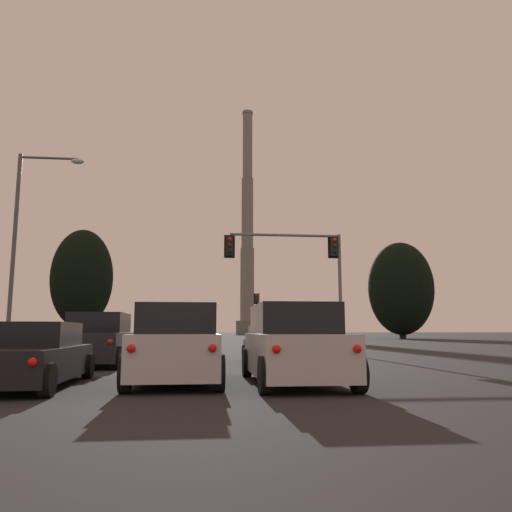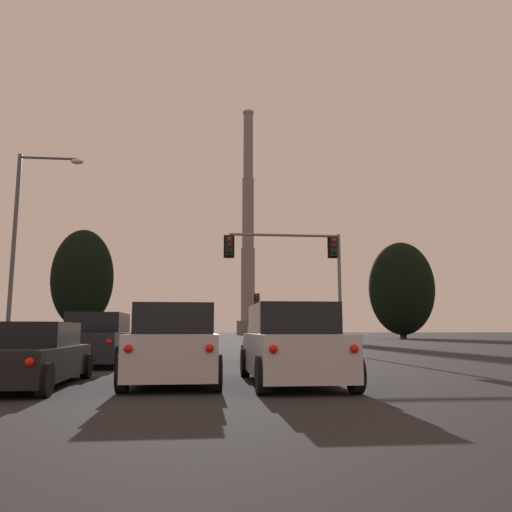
{
  "view_description": "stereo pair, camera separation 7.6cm",
  "coord_description": "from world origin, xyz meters",
  "px_view_note": "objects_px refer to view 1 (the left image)",
  "views": [
    {
      "loc": [
        0.8,
        -0.79,
        1.24
      ],
      "look_at": [
        4.86,
        37.4,
        6.98
      ],
      "focal_mm": 35.0,
      "sensor_mm": 36.0,
      "label": 1
    },
    {
      "loc": [
        0.88,
        -0.79,
        1.24
      ],
      "look_at": [
        4.86,
        37.4,
        6.98
      ],
      "focal_mm": 35.0,
      "sensor_mm": 36.0,
      "label": 2
    }
  ],
  "objects_px": {
    "traffic_light_overhead_right": "(302,261)",
    "traffic_light_far_right": "(258,309)",
    "suv_center_lane_second": "(178,345)",
    "street_lamp": "(24,232)",
    "smokestack": "(247,244)",
    "sedan_right_lane_front": "(273,345)",
    "suv_left_lane_front": "(99,340)",
    "sedan_left_lane_second": "(32,356)",
    "suv_right_lane_second": "(294,345)"
  },
  "relations": [
    {
      "from": "traffic_light_overhead_right",
      "to": "smokestack",
      "type": "xyz_separation_m",
      "value": [
        6.4,
        105.98,
        19.34
      ]
    },
    {
      "from": "suv_right_lane_second",
      "to": "traffic_light_overhead_right",
      "type": "bearing_deg",
      "value": 77.56
    },
    {
      "from": "traffic_light_far_right",
      "to": "street_lamp",
      "type": "distance_m",
      "value": 36.23
    },
    {
      "from": "traffic_light_overhead_right",
      "to": "traffic_light_far_right",
      "type": "height_order",
      "value": "traffic_light_overhead_right"
    },
    {
      "from": "suv_right_lane_second",
      "to": "sedan_right_lane_front",
      "type": "bearing_deg",
      "value": 85.45
    },
    {
      "from": "suv_center_lane_second",
      "to": "suv_left_lane_front",
      "type": "height_order",
      "value": "same"
    },
    {
      "from": "sedan_right_lane_front",
      "to": "suv_left_lane_front",
      "type": "xyz_separation_m",
      "value": [
        -6.39,
        -0.87,
        0.23
      ]
    },
    {
      "from": "suv_left_lane_front",
      "to": "smokestack",
      "type": "distance_m",
      "value": 117.08
    },
    {
      "from": "street_lamp",
      "to": "smokestack",
      "type": "height_order",
      "value": "smokestack"
    },
    {
      "from": "smokestack",
      "to": "sedan_right_lane_front",
      "type": "bearing_deg",
      "value": -94.53
    },
    {
      "from": "sedan_right_lane_front",
      "to": "sedan_left_lane_second",
      "type": "distance_m",
      "value": 9.96
    },
    {
      "from": "suv_center_lane_second",
      "to": "street_lamp",
      "type": "height_order",
      "value": "street_lamp"
    },
    {
      "from": "suv_left_lane_front",
      "to": "suv_right_lane_second",
      "type": "distance_m",
      "value": 8.82
    },
    {
      "from": "suv_center_lane_second",
      "to": "suv_left_lane_front",
      "type": "relative_size",
      "value": 1.0
    },
    {
      "from": "traffic_light_overhead_right",
      "to": "suv_left_lane_front",
      "type": "bearing_deg",
      "value": -139.18
    },
    {
      "from": "suv_left_lane_front",
      "to": "street_lamp",
      "type": "xyz_separation_m",
      "value": [
        -5.04,
        6.36,
        5.07
      ]
    },
    {
      "from": "smokestack",
      "to": "suv_right_lane_second",
      "type": "bearing_deg",
      "value": -94.52
    },
    {
      "from": "sedan_right_lane_front",
      "to": "traffic_light_far_right",
      "type": "relative_size",
      "value": 0.86
    },
    {
      "from": "sedan_left_lane_second",
      "to": "traffic_light_overhead_right",
      "type": "relative_size",
      "value": 0.73
    },
    {
      "from": "sedan_right_lane_front",
      "to": "suv_right_lane_second",
      "type": "height_order",
      "value": "suv_right_lane_second"
    },
    {
      "from": "sedan_left_lane_second",
      "to": "traffic_light_overhead_right",
      "type": "bearing_deg",
      "value": 56.27
    },
    {
      "from": "sedan_left_lane_second",
      "to": "suv_right_lane_second",
      "type": "bearing_deg",
      "value": -1.19
    },
    {
      "from": "suv_center_lane_second",
      "to": "traffic_light_overhead_right",
      "type": "height_order",
      "value": "traffic_light_overhead_right"
    },
    {
      "from": "suv_center_lane_second",
      "to": "traffic_light_overhead_right",
      "type": "xyz_separation_m",
      "value": [
        5.88,
        13.79,
        4.06
      ]
    },
    {
      "from": "smokestack",
      "to": "traffic_light_far_right",
      "type": "bearing_deg",
      "value": -94.12
    },
    {
      "from": "traffic_light_overhead_right",
      "to": "smokestack",
      "type": "distance_m",
      "value": 107.92
    },
    {
      "from": "suv_left_lane_front",
      "to": "sedan_left_lane_second",
      "type": "bearing_deg",
      "value": -91.87
    },
    {
      "from": "suv_right_lane_second",
      "to": "traffic_light_far_right",
      "type": "distance_m",
      "value": 46.15
    },
    {
      "from": "traffic_light_overhead_right",
      "to": "traffic_light_far_right",
      "type": "relative_size",
      "value": 1.16
    },
    {
      "from": "suv_left_lane_front",
      "to": "smokestack",
      "type": "relative_size",
      "value": 0.08
    },
    {
      "from": "sedan_right_lane_front",
      "to": "suv_center_lane_second",
      "type": "bearing_deg",
      "value": -117.75
    },
    {
      "from": "street_lamp",
      "to": "smokestack",
      "type": "distance_m",
      "value": 110.78
    },
    {
      "from": "suv_right_lane_second",
      "to": "street_lamp",
      "type": "bearing_deg",
      "value": 129.72
    },
    {
      "from": "sedan_left_lane_second",
      "to": "smokestack",
      "type": "xyz_separation_m",
      "value": [
        15.47,
        120.35,
        23.63
      ]
    },
    {
      "from": "suv_right_lane_second",
      "to": "traffic_light_far_right",
      "type": "bearing_deg",
      "value": 84.65
    },
    {
      "from": "suv_center_lane_second",
      "to": "suv_right_lane_second",
      "type": "bearing_deg",
      "value": -11.72
    },
    {
      "from": "sedan_left_lane_second",
      "to": "traffic_light_far_right",
      "type": "xyz_separation_m",
      "value": [
        10.12,
        45.91,
        2.98
      ]
    },
    {
      "from": "traffic_light_far_right",
      "to": "suv_left_lane_front",
      "type": "bearing_deg",
      "value": -104.26
    },
    {
      "from": "suv_left_lane_front",
      "to": "suv_right_lane_second",
      "type": "height_order",
      "value": "same"
    },
    {
      "from": "suv_center_lane_second",
      "to": "sedan_left_lane_second",
      "type": "bearing_deg",
      "value": -170.06
    },
    {
      "from": "suv_center_lane_second",
      "to": "sedan_right_lane_front",
      "type": "xyz_separation_m",
      "value": [
        3.33,
        6.94,
        -0.23
      ]
    },
    {
      "from": "suv_left_lane_front",
      "to": "sedan_left_lane_second",
      "type": "xyz_separation_m",
      "value": [
        -0.14,
        -6.66,
        -0.23
      ]
    },
    {
      "from": "sedan_right_lane_front",
      "to": "sedan_left_lane_second",
      "type": "height_order",
      "value": "same"
    },
    {
      "from": "suv_center_lane_second",
      "to": "street_lamp",
      "type": "distance_m",
      "value": 15.68
    },
    {
      "from": "suv_center_lane_second",
      "to": "street_lamp",
      "type": "xyz_separation_m",
      "value": [
        -8.1,
        12.43,
        5.07
      ]
    },
    {
      "from": "suv_center_lane_second",
      "to": "sedan_right_lane_front",
      "type": "relative_size",
      "value": 1.03
    },
    {
      "from": "suv_center_lane_second",
      "to": "smokestack",
      "type": "height_order",
      "value": "smokestack"
    },
    {
      "from": "sedan_left_lane_second",
      "to": "traffic_light_overhead_right",
      "type": "distance_m",
      "value": 17.53
    },
    {
      "from": "sedan_right_lane_front",
      "to": "traffic_light_far_right",
      "type": "distance_m",
      "value": 38.67
    },
    {
      "from": "sedan_right_lane_front",
      "to": "sedan_left_lane_second",
      "type": "bearing_deg",
      "value": -133.08
    }
  ]
}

